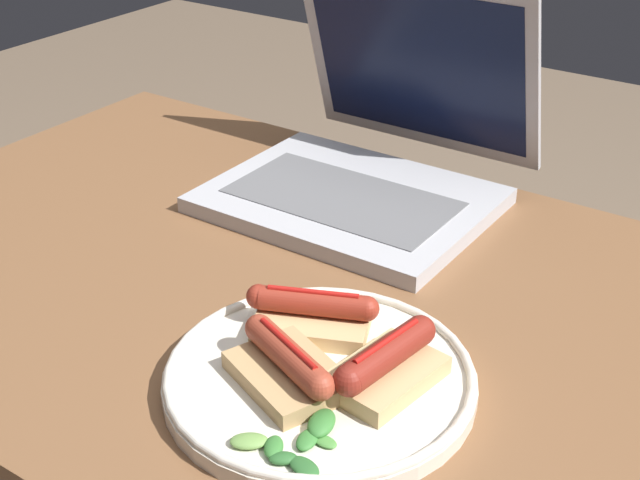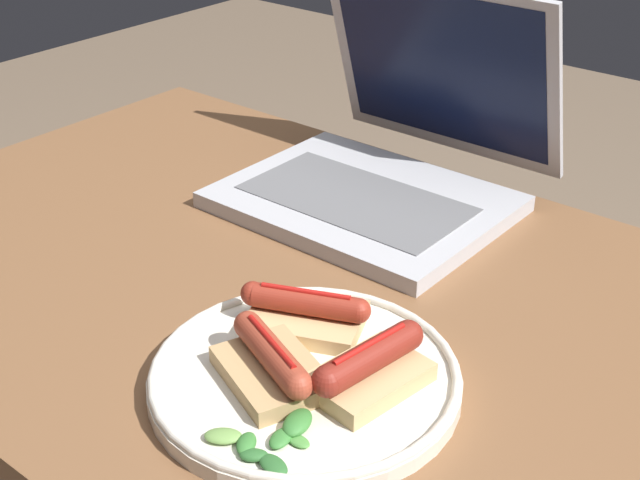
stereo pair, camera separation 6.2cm
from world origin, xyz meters
name	(u,v)px [view 1 (the left image)]	position (x,y,z in m)	size (l,w,h in m)	color
desk	(314,376)	(0.00, 0.00, 0.64)	(1.07, 0.64, 0.74)	brown
laptop	(370,160)	(-0.07, 0.21, 0.78)	(0.30, 0.30, 0.23)	#B7B7BC
plate	(320,377)	(0.09, -0.12, 0.75)	(0.25, 0.25, 0.02)	silver
sausage_toast_left	(288,367)	(0.07, -0.14, 0.77)	(0.11, 0.10, 0.04)	tan
sausage_toast_middle	(386,365)	(0.14, -0.10, 0.77)	(0.07, 0.11, 0.04)	tan
sausage_toast_right	(313,313)	(0.04, -0.07, 0.77)	(0.12, 0.10, 0.04)	tan
salad_pile	(296,440)	(0.12, -0.19, 0.76)	(0.08, 0.08, 0.01)	#387A33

